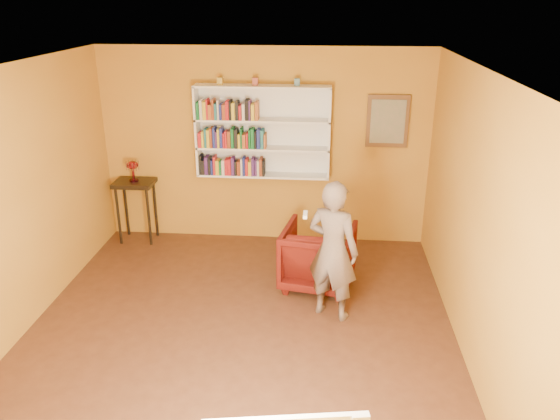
% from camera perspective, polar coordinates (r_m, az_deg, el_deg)
% --- Properties ---
extents(room_shell, '(5.30, 5.80, 2.88)m').
position_cam_1_polar(room_shell, '(5.35, -4.60, -3.89)').
color(room_shell, '#462616').
rests_on(room_shell, ground).
extents(bookshelf, '(1.80, 0.29, 1.23)m').
position_cam_1_polar(bookshelf, '(7.42, -1.76, 8.22)').
color(bookshelf, white).
rests_on(bookshelf, room_shell).
extents(books_row_lower, '(0.89, 0.19, 0.26)m').
position_cam_1_polar(books_row_lower, '(7.49, -5.04, 4.58)').
color(books_row_lower, black).
rests_on(books_row_lower, bookshelf).
extents(books_row_middle, '(0.91, 0.19, 0.27)m').
position_cam_1_polar(books_row_middle, '(7.39, -5.03, 7.47)').
color(books_row_middle, red).
rests_on(books_row_middle, bookshelf).
extents(books_row_upper, '(0.81, 0.19, 0.27)m').
position_cam_1_polar(books_row_upper, '(7.32, -5.48, 10.33)').
color(books_row_upper, '#16652D').
rests_on(books_row_upper, bookshelf).
extents(ornament_left, '(0.07, 0.07, 0.10)m').
position_cam_1_polar(ornament_left, '(7.32, -6.29, 13.24)').
color(ornament_left, gold).
rests_on(ornament_left, bookshelf).
extents(ornament_centre, '(0.07, 0.07, 0.10)m').
position_cam_1_polar(ornament_centre, '(7.24, -2.59, 13.28)').
color(ornament_centre, '#A94938').
rests_on(ornament_centre, bookshelf).
extents(ornament_right, '(0.07, 0.07, 0.10)m').
position_cam_1_polar(ornament_right, '(7.20, 1.80, 13.22)').
color(ornament_right, slate).
rests_on(ornament_right, bookshelf).
extents(framed_painting, '(0.55, 0.05, 0.70)m').
position_cam_1_polar(framed_painting, '(7.43, 11.18, 9.08)').
color(framed_painting, brown).
rests_on(framed_painting, room_shell).
extents(console_table, '(0.54, 0.42, 0.89)m').
position_cam_1_polar(console_table, '(7.92, -14.90, 1.88)').
color(console_table, black).
rests_on(console_table, ground).
extents(ruby_lustre, '(0.18, 0.17, 0.29)m').
position_cam_1_polar(ruby_lustre, '(7.81, -15.15, 4.37)').
color(ruby_lustre, maroon).
rests_on(ruby_lustre, console_table).
extents(armchair, '(0.95, 0.97, 0.77)m').
position_cam_1_polar(armchair, '(6.59, 4.02, -4.83)').
color(armchair, '#410504').
rests_on(armchair, ground).
extents(person, '(0.67, 0.58, 1.56)m').
position_cam_1_polar(person, '(5.83, 5.54, -4.25)').
color(person, brown).
rests_on(person, ground).
extents(game_remote, '(0.04, 0.15, 0.04)m').
position_cam_1_polar(game_remote, '(5.38, 2.66, -0.49)').
color(game_remote, white).
rests_on(game_remote, person).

